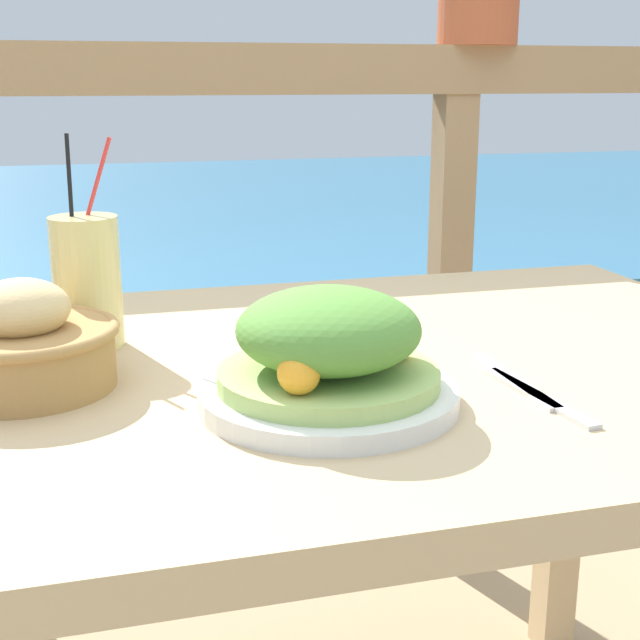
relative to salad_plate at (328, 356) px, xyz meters
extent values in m
cube|color=tan|center=(0.05, 0.14, -0.07)|extent=(1.16, 0.81, 0.04)
cube|color=tan|center=(0.57, 0.48, -0.42)|extent=(0.06, 0.06, 0.67)
cube|color=#937551|center=(0.05, 0.86, 0.28)|extent=(2.80, 0.08, 0.09)
cube|color=#937551|center=(0.50, 0.86, -0.26)|extent=(0.07, 0.07, 0.99)
cube|color=teal|center=(0.05, 3.36, -0.53)|extent=(12.00, 4.00, 0.47)
cylinder|color=silver|center=(0.00, 0.00, -0.04)|extent=(0.26, 0.26, 0.02)
cylinder|color=#A8C66B|center=(0.00, 0.00, -0.02)|extent=(0.22, 0.22, 0.02)
ellipsoid|color=#568E38|center=(0.00, 0.00, 0.03)|extent=(0.18, 0.18, 0.08)
sphere|color=#F9A328|center=(0.08, 0.01, 0.01)|extent=(0.04, 0.04, 0.04)
sphere|color=#F9A328|center=(-0.04, 0.06, 0.01)|extent=(0.04, 0.04, 0.04)
sphere|color=#F9A328|center=(-0.05, -0.06, 0.01)|extent=(0.04, 0.04, 0.04)
cylinder|color=#DBCC7F|center=(-0.22, 0.27, 0.03)|extent=(0.08, 0.08, 0.16)
cylinder|color=black|center=(-0.23, 0.27, 0.09)|extent=(0.01, 0.06, 0.21)
cylinder|color=red|center=(-0.22, 0.28, 0.09)|extent=(0.08, 0.01, 0.21)
cylinder|color=#AD7F47|center=(-0.29, 0.13, -0.02)|extent=(0.19, 0.19, 0.07)
torus|color=#AD7F47|center=(-0.29, 0.13, 0.01)|extent=(0.20, 0.20, 0.01)
ellipsoid|color=#DBB77A|center=(-0.29, 0.13, 0.04)|extent=(0.10, 0.10, 0.06)
cylinder|color=#A34C2D|center=(0.54, 0.86, 0.38)|extent=(0.15, 0.15, 0.11)
cube|color=silver|center=(0.21, 0.01, -0.05)|extent=(0.02, 0.18, 0.00)
cube|color=silver|center=(0.21, -0.04, -0.05)|extent=(0.04, 0.18, 0.00)
camera|label=1|loc=(-0.23, -0.80, 0.26)|focal=50.00mm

